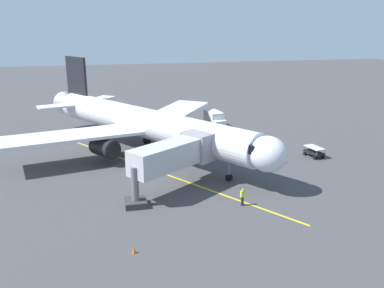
% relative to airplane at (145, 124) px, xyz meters
% --- Properties ---
extents(ground_plane, '(220.00, 220.00, 0.00)m').
position_rel_airplane_xyz_m(ground_plane, '(-1.95, -0.21, -4.00)').
color(ground_plane, '#424244').
extents(apron_lead_in_line, '(23.10, 32.93, 0.01)m').
position_rel_airplane_xyz_m(apron_lead_in_line, '(-0.16, 6.23, -4.00)').
color(apron_lead_in_line, yellow).
rests_on(apron_lead_in_line, ground).
extents(airplane, '(31.06, 35.16, 11.50)m').
position_rel_airplane_xyz_m(airplane, '(0.00, 0.00, 0.00)').
color(airplane, silver).
rests_on(airplane, ground).
extents(jet_bridge, '(10.44, 8.33, 5.40)m').
position_rel_airplane_xyz_m(jet_bridge, '(-2.06, 12.32, -0.24)').
color(jet_bridge, '#B7B7BC').
rests_on(jet_bridge, ground).
extents(ground_crew_marshaller, '(0.45, 0.33, 1.71)m').
position_rel_airplane_xyz_m(ground_crew_marshaller, '(-7.26, 17.58, -3.12)').
color(ground_crew_marshaller, '#23232D').
rests_on(ground_crew_marshaller, ground).
extents(box_truck_near_nose, '(2.77, 4.88, 2.62)m').
position_rel_airplane_xyz_m(box_truck_near_nose, '(-12.22, -10.71, -2.62)').
color(box_truck_near_nose, white).
rests_on(box_truck_near_nose, ground).
extents(baggage_cart_portside, '(2.01, 2.84, 1.27)m').
position_rel_airplane_xyz_m(baggage_cart_portside, '(-20.84, 5.86, -3.35)').
color(baggage_cart_portside, black).
rests_on(baggage_cart_portside, ground).
extents(belt_loader_starboard_side, '(1.82, 4.69, 2.32)m').
position_rel_airplane_xyz_m(belt_loader_starboard_side, '(0.63, -12.09, -3.29)').
color(belt_loader_starboard_side, white).
rests_on(belt_loader_starboard_side, ground).
extents(safety_cone_nose_left, '(0.32, 0.32, 0.55)m').
position_rel_airplane_xyz_m(safety_cone_nose_left, '(3.37, 23.72, -3.73)').
color(safety_cone_nose_left, '#F2590F').
rests_on(safety_cone_nose_left, ground).
extents(safety_cone_nose_right, '(0.32, 0.32, 0.55)m').
position_rel_airplane_xyz_m(safety_cone_nose_right, '(-16.39, 2.61, -3.73)').
color(safety_cone_nose_right, '#F2590F').
rests_on(safety_cone_nose_right, ground).
extents(safety_cone_wing_port, '(0.32, 0.32, 0.55)m').
position_rel_airplane_xyz_m(safety_cone_wing_port, '(-16.32, 7.27, -3.73)').
color(safety_cone_wing_port, '#F2590F').
rests_on(safety_cone_wing_port, ground).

